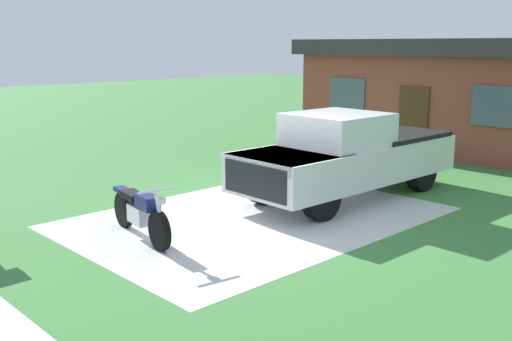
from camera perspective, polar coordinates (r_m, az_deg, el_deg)
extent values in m
plane|color=#3C7739|center=(11.71, 0.01, -4.52)|extent=(80.00, 80.00, 0.00)
cube|color=#BBBBBB|center=(11.71, 0.01, -4.50)|extent=(4.99, 7.08, 0.01)
cylinder|color=black|center=(9.93, -9.28, -5.76)|extent=(0.67, 0.23, 0.66)
cylinder|color=black|center=(11.30, -12.61, -3.69)|extent=(0.67, 0.23, 0.66)
cube|color=silver|center=(10.61, -11.13, -4.16)|extent=(0.60, 0.35, 0.32)
cube|color=#141E51|center=(10.22, -10.42, -3.02)|extent=(0.56, 0.34, 0.24)
cube|color=black|center=(10.81, -11.81, -2.36)|extent=(0.64, 0.38, 0.12)
cube|color=#141E51|center=(11.21, -12.69, -1.87)|extent=(0.51, 0.28, 0.08)
cylinder|color=silver|center=(9.83, -9.35, -3.71)|extent=(0.34, 0.11, 0.77)
cylinder|color=silver|center=(9.75, -9.42, -1.90)|extent=(0.16, 0.70, 0.04)
sphere|color=silver|center=(9.67, -9.09, -2.85)|extent=(0.16, 0.16, 0.16)
cylinder|color=black|center=(11.50, 6.36, -2.74)|extent=(0.32, 0.85, 0.84)
cylinder|color=black|center=(12.60, 0.74, -1.35)|extent=(0.32, 0.85, 0.84)
cylinder|color=black|center=(14.26, 15.66, -0.22)|extent=(0.32, 0.85, 0.84)
cylinder|color=black|center=(15.16, 10.41, 0.75)|extent=(0.32, 0.85, 0.84)
cube|color=silver|center=(13.27, 8.85, 0.88)|extent=(2.10, 5.64, 0.80)
cube|color=silver|center=(11.85, 3.29, 1.13)|extent=(1.94, 1.94, 0.20)
cube|color=silver|center=(12.84, 7.84, 3.93)|extent=(1.84, 1.93, 0.70)
cube|color=#3F4C56|center=(12.26, 5.43, 3.13)|extent=(1.70, 0.19, 0.60)
cube|color=black|center=(14.46, 12.73, 2.65)|extent=(1.94, 2.44, 0.50)
cube|color=black|center=(11.28, -0.02, -0.97)|extent=(1.70, 0.13, 0.64)
cube|color=brown|center=(20.68, 18.67, 6.33)|extent=(9.00, 5.00, 3.00)
cube|color=#383333|center=(20.60, 19.00, 11.18)|extent=(9.60, 5.60, 0.50)
cube|color=#4C2D19|center=(18.54, 14.89, 4.56)|extent=(1.00, 0.08, 2.10)
cube|color=#4C5966|center=(19.90, 8.77, 7.20)|extent=(1.40, 0.06, 1.10)
cube|color=#4C5966|center=(17.30, 22.15, 5.74)|extent=(1.40, 0.06, 1.10)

